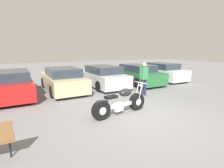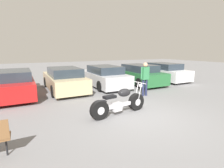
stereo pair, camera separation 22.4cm
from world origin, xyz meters
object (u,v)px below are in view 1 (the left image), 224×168
(parked_car_white, at_px, (159,72))
(parked_car_red, at_px, (12,84))
(motorcycle, at_px, (120,103))
(parked_car_green, at_px, (136,74))
(parked_car_silver, at_px, (102,77))
(parked_car_champagne, at_px, (62,80))
(person_standing, at_px, (144,76))

(parked_car_white, bearing_deg, parked_car_red, -178.90)
(motorcycle, bearing_deg, parked_car_red, 125.65)
(parked_car_green, height_order, parked_car_white, same)
(parked_car_red, bearing_deg, parked_car_silver, 1.74)
(parked_car_red, xyz_separation_m, parked_car_green, (7.53, -0.09, 0.00))
(parked_car_red, height_order, parked_car_white, same)
(motorcycle, relative_size, parked_car_champagne, 0.52)
(parked_car_champagne, bearing_deg, person_standing, -43.46)
(parked_car_silver, bearing_deg, person_standing, -75.56)
(parked_car_champagne, height_order, person_standing, person_standing)
(motorcycle, distance_m, parked_car_silver, 5.13)
(parked_car_silver, distance_m, parked_car_green, 2.52)
(parked_car_silver, height_order, parked_car_white, same)
(parked_car_champagne, xyz_separation_m, parked_car_white, (7.53, 0.07, 0.00))
(parked_car_champagne, bearing_deg, parked_car_red, -177.27)
(parked_car_green, xyz_separation_m, parked_car_white, (2.51, 0.28, 0.00))
(parked_car_champagne, bearing_deg, parked_car_white, 0.55)
(parked_car_silver, bearing_deg, parked_car_red, -178.26)
(parked_car_champagne, relative_size, parked_car_silver, 1.00)
(parked_car_champagne, relative_size, person_standing, 2.66)
(parked_car_champagne, height_order, parked_car_white, same)
(parked_car_green, bearing_deg, parked_car_champagne, 177.65)
(parked_car_red, relative_size, parked_car_green, 1.00)
(parked_car_green, relative_size, parked_car_white, 1.00)
(parked_car_champagne, distance_m, person_standing, 4.60)
(person_standing, bearing_deg, parked_car_red, 152.53)
(motorcycle, height_order, parked_car_white, parked_car_white)
(motorcycle, bearing_deg, parked_car_silver, 71.30)
(parked_car_red, height_order, person_standing, person_standing)
(motorcycle, relative_size, parked_car_white, 0.52)
(parked_car_silver, relative_size, parked_car_green, 1.00)
(parked_car_silver, relative_size, parked_car_white, 1.00)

